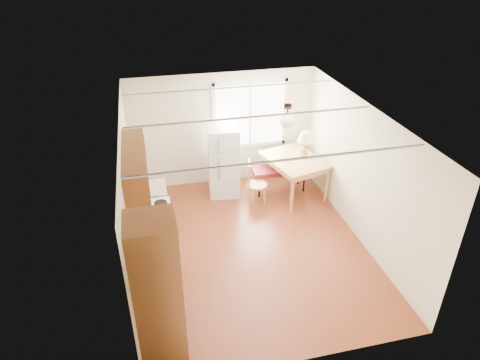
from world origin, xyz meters
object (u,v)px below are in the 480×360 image
object	(u,v)px
bench	(280,170)
dining_table	(294,163)
refrigerator	(224,161)
chair	(253,180)

from	to	relation	value
bench	dining_table	world-z (taller)	dining_table
refrigerator	chair	size ratio (longest dim) A/B	1.62
refrigerator	bench	bearing A→B (deg)	-2.48
refrigerator	chair	distance (m)	0.78
bench	chair	xyz separation A→B (m)	(-0.70, -0.36, 0.05)
refrigerator	dining_table	xyz separation A→B (m)	(1.44, -0.36, -0.03)
refrigerator	chair	bearing A→B (deg)	-41.35
refrigerator	dining_table	size ratio (longest dim) A/B	0.99
refrigerator	dining_table	world-z (taller)	refrigerator
dining_table	chair	distance (m)	0.98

